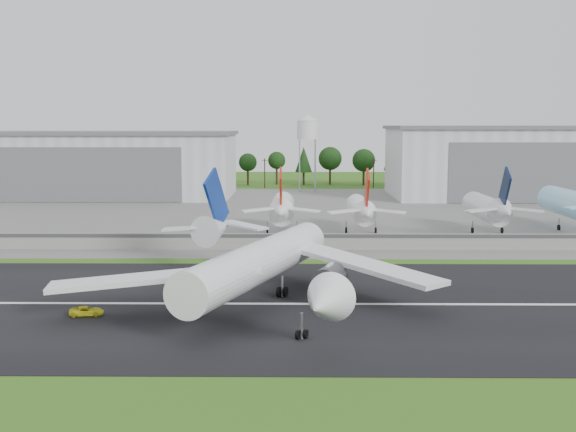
{
  "coord_description": "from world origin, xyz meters",
  "views": [
    {
      "loc": [
        -9.35,
        -91.05,
        25.73
      ],
      "look_at": [
        -10.8,
        40.0,
        9.0
      ],
      "focal_mm": 45.0,
      "sensor_mm": 36.0,
      "label": 1
    }
  ],
  "objects_px": {
    "parked_jet_red_a": "(282,208)",
    "parked_jet_navy": "(490,208)",
    "ground_vehicle": "(87,311)",
    "main_airliner": "(260,272)",
    "parked_jet_red_b": "(362,210)"
  },
  "relations": [
    {
      "from": "parked_jet_red_a",
      "to": "parked_jet_navy",
      "type": "relative_size",
      "value": 1.0
    },
    {
      "from": "ground_vehicle",
      "to": "parked_jet_red_a",
      "type": "distance_m",
      "value": 77.55
    },
    {
      "from": "ground_vehicle",
      "to": "parked_jet_red_a",
      "type": "relative_size",
      "value": 0.15
    },
    {
      "from": "ground_vehicle",
      "to": "parked_jet_navy",
      "type": "xyz_separation_m",
      "value": [
        73.46,
        73.23,
        5.44
      ]
    },
    {
      "from": "parked_jet_red_a",
      "to": "parked_jet_navy",
      "type": "height_order",
      "value": "parked_jet_navy"
    },
    {
      "from": "main_airliner",
      "to": "parked_jet_navy",
      "type": "distance_m",
      "value": 83.82
    },
    {
      "from": "main_airliner",
      "to": "parked_jet_red_b",
      "type": "bearing_deg",
      "value": -87.58
    },
    {
      "from": "ground_vehicle",
      "to": "parked_jet_red_a",
      "type": "height_order",
      "value": "parked_jet_red_a"
    },
    {
      "from": "ground_vehicle",
      "to": "parked_jet_navy",
      "type": "relative_size",
      "value": 0.15
    },
    {
      "from": "parked_jet_red_a",
      "to": "main_airliner",
      "type": "bearing_deg",
      "value": -91.59
    },
    {
      "from": "ground_vehicle",
      "to": "parked_jet_red_b",
      "type": "distance_m",
      "value": 85.35
    },
    {
      "from": "ground_vehicle",
      "to": "parked_jet_navy",
      "type": "bearing_deg",
      "value": -56.23
    },
    {
      "from": "main_airliner",
      "to": "parked_jet_red_a",
      "type": "xyz_separation_m",
      "value": [
        1.86,
        66.97,
        1.23
      ]
    },
    {
      "from": "main_airliner",
      "to": "parked_jet_red_b",
      "type": "xyz_separation_m",
      "value": [
        20.54,
        66.92,
        0.97
      ]
    },
    {
      "from": "parked_jet_red_a",
      "to": "parked_jet_red_b",
      "type": "relative_size",
      "value": 1.0
    }
  ]
}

